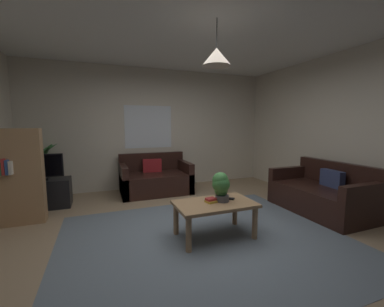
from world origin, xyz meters
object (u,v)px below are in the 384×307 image
tv_stand (42,194)px  pendant_lamp (217,57)px  book_on_table_1 (211,199)px  bookshelf_corner (15,177)px  coffee_table (215,208)px  potted_plant_on_table (221,185)px  remote_on_table_0 (228,198)px  couch_right_side (321,196)px  potted_palm_corner (41,170)px  book_on_table_0 (211,201)px  couch_under_window (155,180)px  tv (40,167)px

tv_stand → pendant_lamp: (2.32, -2.06, 2.01)m
book_on_table_1 → bookshelf_corner: bearing=151.0°
coffee_table → pendant_lamp: (0.00, 0.00, 1.88)m
potted_plant_on_table → pendant_lamp: pendant_lamp is taller
remote_on_table_0 → bookshelf_corner: size_ratio=0.11×
couch_right_side → tv_stand: size_ratio=1.71×
potted_palm_corner → book_on_table_0: bearing=-47.4°
potted_palm_corner → coffee_table: bearing=-47.0°
couch_under_window → book_on_table_1: 2.30m
coffee_table → book_on_table_0: book_on_table_0 is taller
coffee_table → couch_right_side: bearing=4.9°
potted_palm_corner → tv_stand: bearing=-78.9°
coffee_table → potted_plant_on_table: size_ratio=2.66×
coffee_table → potted_plant_on_table: potted_plant_on_table is taller
tv_stand → book_on_table_0: bearing=-41.9°
book_on_table_0 → potted_plant_on_table: 0.24m
potted_palm_corner → bookshelf_corner: 1.22m
potted_palm_corner → bookshelf_corner: bookshelf_corner is taller
coffee_table → tv_stand: (-2.32, 2.06, -0.13)m
remote_on_table_0 → potted_plant_on_table: bearing=-25.9°
book_on_table_0 → potted_plant_on_table: bearing=0.7°
couch_right_side → tv_stand: bearing=-113.2°
tv_stand → tv: 0.48m
potted_palm_corner → pendant_lamp: pendant_lamp is taller
tv → pendant_lamp: 3.45m
coffee_table → pendant_lamp: pendant_lamp is taller
coffee_table → potted_palm_corner: 3.56m
book_on_table_0 → remote_on_table_0: (0.27, 0.04, -0.00)m
couch_under_window → book_on_table_0: bearing=-84.5°
tv_stand → couch_under_window: bearing=6.9°
book_on_table_0 → bookshelf_corner: 2.82m
book_on_table_1 → bookshelf_corner: bookshelf_corner is taller
tv → bookshelf_corner: 0.67m
tv_stand → potted_palm_corner: potted_palm_corner is taller
tv → pendant_lamp: size_ratio=1.30×
potted_palm_corner → bookshelf_corner: (-0.08, -1.21, 0.13)m
couch_under_window → coffee_table: bearing=-83.4°
couch_under_window → coffee_table: couch_under_window is taller
tv_stand → potted_palm_corner: bearing=101.1°
potted_palm_corner → pendant_lamp: (2.43, -2.60, 1.68)m
tv → potted_palm_corner: 0.59m
couch_under_window → couch_right_side: size_ratio=0.93×
coffee_table → remote_on_table_0: (0.23, 0.06, 0.09)m
remote_on_table_0 → potted_plant_on_table: (-0.13, -0.04, 0.20)m
potted_plant_on_table → tv: bearing=140.1°
couch_right_side → book_on_table_0: bearing=-85.7°
book_on_table_1 → potted_plant_on_table: 0.22m
book_on_table_1 → remote_on_table_0: 0.28m
coffee_table → pendant_lamp: 1.88m
potted_plant_on_table → potted_palm_corner: potted_palm_corner is taller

